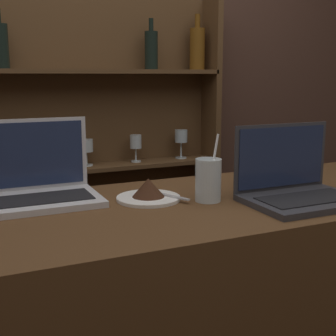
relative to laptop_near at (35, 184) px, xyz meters
name	(u,v)px	position (x,y,z in m)	size (l,w,h in m)	color
back_wall	(87,92)	(0.40, 0.91, 0.23)	(7.00, 0.06, 2.70)	#4C3328
back_shelf	(87,175)	(0.36, 0.84, -0.17)	(1.37, 0.18, 1.81)	brown
laptop_near	(35,184)	(0.00, 0.00, 0.00)	(0.35, 0.24, 0.24)	silver
laptop_far	(297,185)	(0.70, -0.31, 0.00)	(0.33, 0.24, 0.22)	#333338
cake_plate	(149,192)	(0.30, -0.13, -0.03)	(0.19, 0.19, 0.07)	white
water_glass	(208,180)	(0.46, -0.21, 0.01)	(0.08, 0.08, 0.20)	silver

